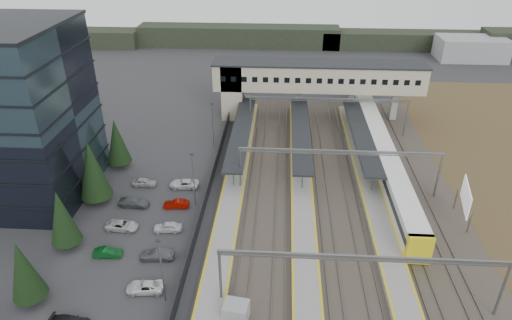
# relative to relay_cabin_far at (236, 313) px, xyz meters

# --- Properties ---
(ground) EXTENTS (220.00, 220.00, 0.00)m
(ground) POSITION_rel_relay_cabin_far_xyz_m (0.20, 10.26, -1.13)
(ground) COLOR #2B2B2D
(ground) RESTS_ON ground
(conifer_row) EXTENTS (4.42, 49.82, 9.50)m
(conifer_row) POSITION_rel_relay_cabin_far_xyz_m (-21.80, 6.40, 3.71)
(conifer_row) COLOR black
(conifer_row) RESTS_ON ground
(car_park) EXTENTS (10.51, 44.65, 1.27)m
(car_park) POSITION_rel_relay_cabin_far_xyz_m (-13.16, 4.37, -0.53)
(car_park) COLOR silver
(car_park) RESTS_ON ground
(lampposts) EXTENTS (0.50, 53.25, 8.07)m
(lampposts) POSITION_rel_relay_cabin_far_xyz_m (-7.80, 11.51, 3.21)
(lampposts) COLOR slate
(lampposts) RESTS_ON ground
(fence) EXTENTS (0.08, 90.00, 2.00)m
(fence) POSITION_rel_relay_cabin_far_xyz_m (-6.30, 15.26, -0.13)
(fence) COLOR #26282B
(fence) RESTS_ON ground
(relay_cabin_far) EXTENTS (2.73, 2.39, 2.25)m
(relay_cabin_far) POSITION_rel_relay_cabin_far_xyz_m (0.00, 0.00, 0.00)
(relay_cabin_far) COLOR gray
(relay_cabin_far) RESTS_ON ground
(rail_corridor) EXTENTS (34.00, 90.00, 0.92)m
(rail_corridor) POSITION_rel_relay_cabin_far_xyz_m (9.54, 15.26, -0.84)
(rail_corridor) COLOR #343028
(rail_corridor) RESTS_ON ground
(canopies) EXTENTS (23.10, 30.00, 3.28)m
(canopies) POSITION_rel_relay_cabin_far_xyz_m (7.20, 37.26, 2.80)
(canopies) COLOR black
(canopies) RESTS_ON ground
(footbridge) EXTENTS (40.40, 6.40, 11.20)m
(footbridge) POSITION_rel_relay_cabin_far_xyz_m (7.91, 52.26, 6.80)
(footbridge) COLOR #B4AB8C
(footbridge) RESTS_ON ground
(gantries) EXTENTS (28.40, 62.28, 7.17)m
(gantries) POSITION_rel_relay_cabin_far_xyz_m (12.20, 13.26, 4.87)
(gantries) COLOR slate
(gantries) RESTS_ON ground
(train) EXTENTS (2.99, 62.44, 3.76)m
(train) POSITION_rel_relay_cabin_far_xyz_m (20.20, 40.30, 1.01)
(train) COLOR white
(train) RESTS_ON ground
(billboard) EXTENTS (1.44, 6.24, 5.46)m
(billboard) POSITION_rel_relay_cabin_far_xyz_m (28.10, 18.60, 2.57)
(billboard) COLOR slate
(billboard) RESTS_ON ground
(treeline_far) EXTENTS (170.00, 19.00, 7.00)m
(treeline_far) POSITION_rel_relay_cabin_far_xyz_m (24.01, 102.54, 1.82)
(treeline_far) COLOR black
(treeline_far) RESTS_ON ground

